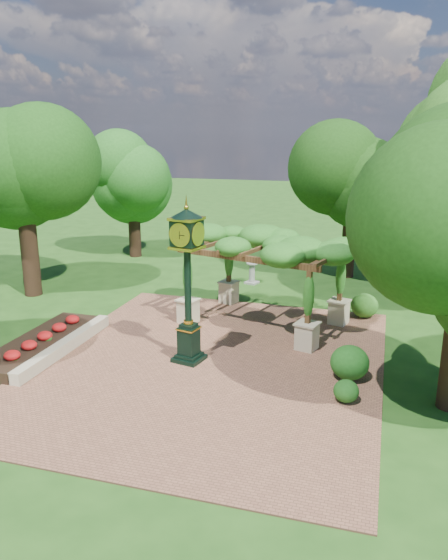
# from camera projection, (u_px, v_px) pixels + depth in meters

# --- Properties ---
(ground) EXTENTS (120.00, 120.00, 0.00)m
(ground) POSITION_uv_depth(u_px,v_px,m) (199.00, 378.00, 15.37)
(ground) COLOR #1E4714
(ground) RESTS_ON ground
(brick_plaza) EXTENTS (10.00, 12.00, 0.04)m
(brick_plaza) POSITION_uv_depth(u_px,v_px,m) (210.00, 363.00, 16.29)
(brick_plaza) COLOR brown
(brick_plaza) RESTS_ON ground
(border_wall) EXTENTS (0.35, 5.00, 0.40)m
(border_wall) POSITION_uv_depth(u_px,v_px,m) (65.00, 347.00, 17.05)
(border_wall) COLOR #C6B793
(border_wall) RESTS_ON ground
(flower_bed) EXTENTS (1.50, 5.00, 0.36)m
(flower_bed) POSITION_uv_depth(u_px,v_px,m) (40.00, 344.00, 17.31)
(flower_bed) COLOR red
(flower_bed) RESTS_ON ground
(pedestal_clock) EXTENTS (1.09, 1.09, 4.68)m
(pedestal_clock) POSITION_uv_depth(u_px,v_px,m) (187.00, 272.00, 15.70)
(pedestal_clock) COLOR black
(pedestal_clock) RESTS_ON brick_plaza
(pergola) EXTENTS (6.05, 4.64, 3.37)m
(pergola) POSITION_uv_depth(u_px,v_px,m) (264.00, 249.00, 18.88)
(pergola) COLOR beige
(pergola) RESTS_ON brick_plaza
(sundial) EXTENTS (0.65, 0.65, 0.96)m
(sundial) POSITION_uv_depth(u_px,v_px,m) (252.00, 274.00, 24.63)
(sundial) COLOR gray
(sundial) RESTS_ON ground
(shrub_front) EXTENTS (0.81, 0.81, 0.59)m
(shrub_front) POSITION_uv_depth(u_px,v_px,m) (346.00, 391.00, 13.88)
(shrub_front) COLOR #1D5317
(shrub_front) RESTS_ON brick_plaza
(shrub_mid) EXTENTS (1.21, 1.21, 0.97)m
(shrub_mid) POSITION_uv_depth(u_px,v_px,m) (350.00, 363.00, 15.11)
(shrub_mid) COLOR #1D5819
(shrub_mid) RESTS_ON brick_plaza
(shrub_back) EXTENTS (1.27, 1.27, 0.89)m
(shrub_back) POSITION_uv_depth(u_px,v_px,m) (365.00, 306.00, 20.09)
(shrub_back) COLOR #29601B
(shrub_back) RESTS_ON brick_plaza
(tree_west_near) EXTENTS (4.35, 4.35, 9.09)m
(tree_west_near) POSITION_uv_depth(u_px,v_px,m) (19.00, 143.00, 21.42)
(tree_west_near) COLOR #321E14
(tree_west_near) RESTS_ON ground
(tree_west_far) EXTENTS (3.91, 3.91, 6.91)m
(tree_west_far) POSITION_uv_depth(u_px,v_px,m) (132.00, 169.00, 28.80)
(tree_west_far) COLOR black
(tree_west_far) RESTS_ON ground
(tree_north) EXTENTS (4.00, 4.00, 6.43)m
(tree_north) POSITION_uv_depth(u_px,v_px,m) (352.00, 183.00, 24.73)
(tree_north) COLOR black
(tree_north) RESTS_ON ground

